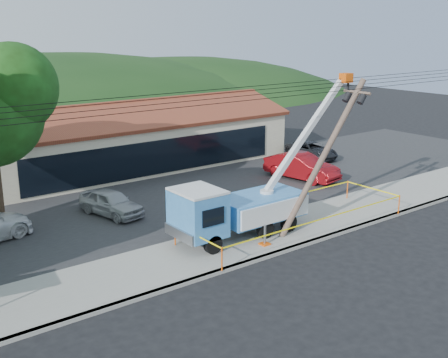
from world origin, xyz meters
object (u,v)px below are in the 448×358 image
at_px(utility_truck, 237,207).
at_px(leaning_pole, 328,148).
at_px(car_red, 301,180).
at_px(car_dark, 311,159).
at_px(car_silver, 112,217).

bearing_deg(utility_truck, leaning_pole, -15.88).
xyz_separation_m(utility_truck, car_red, (9.67, 5.45, -1.56)).
relative_size(utility_truck, car_dark, 2.38).
height_order(utility_truck, car_silver, utility_truck).
distance_m(leaning_pole, car_red, 9.36).
height_order(utility_truck, car_dark, utility_truck).
relative_size(leaning_pole, car_silver, 1.82).
xyz_separation_m(utility_truck, car_silver, (-3.18, 6.44, -1.56)).
xyz_separation_m(car_silver, car_dark, (17.61, 2.72, 0.00)).
bearing_deg(car_red, car_silver, 165.81).
bearing_deg(car_dark, car_red, -137.02).
height_order(utility_truck, leaning_pole, utility_truck).
height_order(utility_truck, car_red, utility_truck).
bearing_deg(utility_truck, car_silver, 116.30).
bearing_deg(car_dark, leaning_pole, -128.42).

